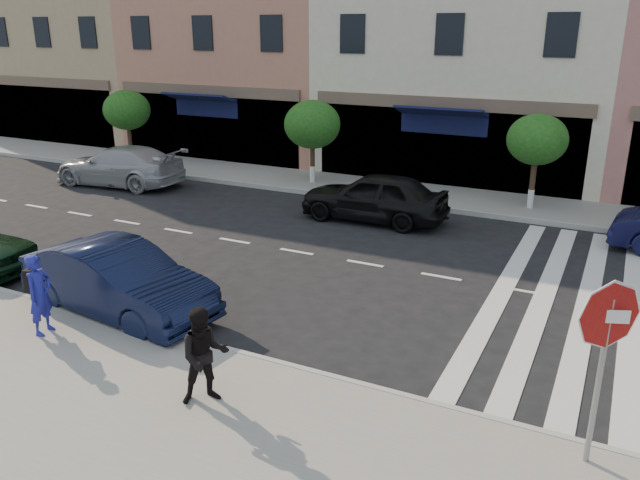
{
  "coord_description": "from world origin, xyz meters",
  "views": [
    {
      "loc": [
        5.62,
        -9.86,
        5.75
      ],
      "look_at": [
        -0.05,
        1.5,
        1.4
      ],
      "focal_mm": 35.0,
      "sensor_mm": 36.0,
      "label": 1
    }
  ],
  "objects_px": {
    "walker": "(204,356)",
    "car_near_mid": "(118,280)",
    "photographer": "(40,294)",
    "car_far_left": "(119,166)",
    "car_far_mid": "(374,197)",
    "stop_sign": "(606,334)"
  },
  "relations": [
    {
      "from": "stop_sign",
      "to": "car_far_mid",
      "type": "bearing_deg",
      "value": 105.24
    },
    {
      "from": "walker",
      "to": "car_near_mid",
      "type": "xyz_separation_m",
      "value": [
        -3.72,
        2.04,
        -0.2
      ]
    },
    {
      "from": "photographer",
      "to": "walker",
      "type": "distance_m",
      "value": 4.23
    },
    {
      "from": "car_far_mid",
      "to": "photographer",
      "type": "bearing_deg",
      "value": -16.13
    },
    {
      "from": "car_far_left",
      "to": "photographer",
      "type": "bearing_deg",
      "value": 32.53
    },
    {
      "from": "stop_sign",
      "to": "car_far_mid",
      "type": "xyz_separation_m",
      "value": [
        -6.92,
        9.54,
        -1.31
      ]
    },
    {
      "from": "stop_sign",
      "to": "walker",
      "type": "xyz_separation_m",
      "value": [
        -5.49,
        -1.1,
        -1.13
      ]
    },
    {
      "from": "car_far_left",
      "to": "car_far_mid",
      "type": "distance_m",
      "value": 10.41
    },
    {
      "from": "photographer",
      "to": "car_far_left",
      "type": "relative_size",
      "value": 0.31
    },
    {
      "from": "stop_sign",
      "to": "photographer",
      "type": "relative_size",
      "value": 1.68
    },
    {
      "from": "stop_sign",
      "to": "photographer",
      "type": "xyz_separation_m",
      "value": [
        -9.69,
        -0.59,
        -1.13
      ]
    },
    {
      "from": "walker",
      "to": "photographer",
      "type": "bearing_deg",
      "value": 130.05
    },
    {
      "from": "walker",
      "to": "car_near_mid",
      "type": "relative_size",
      "value": 0.35
    },
    {
      "from": "car_near_mid",
      "to": "car_far_mid",
      "type": "bearing_deg",
      "value": -8.39
    },
    {
      "from": "photographer",
      "to": "car_far_left",
      "type": "distance_m",
      "value": 12.69
    },
    {
      "from": "car_far_left",
      "to": "car_far_mid",
      "type": "xyz_separation_m",
      "value": [
        10.41,
        0.0,
        0.03
      ]
    },
    {
      "from": "stop_sign",
      "to": "car_far_left",
      "type": "relative_size",
      "value": 0.52
    },
    {
      "from": "car_near_mid",
      "to": "car_far_left",
      "type": "relative_size",
      "value": 0.88
    },
    {
      "from": "car_near_mid",
      "to": "car_far_mid",
      "type": "xyz_separation_m",
      "value": [
        2.29,
        8.6,
        0.02
      ]
    },
    {
      "from": "car_far_mid",
      "to": "car_far_left",
      "type": "bearing_deg",
      "value": -90.85
    },
    {
      "from": "car_near_mid",
      "to": "car_far_mid",
      "type": "height_order",
      "value": "car_far_mid"
    },
    {
      "from": "walker",
      "to": "car_far_mid",
      "type": "xyz_separation_m",
      "value": [
        -1.43,
        10.64,
        -0.17
      ]
    }
  ]
}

